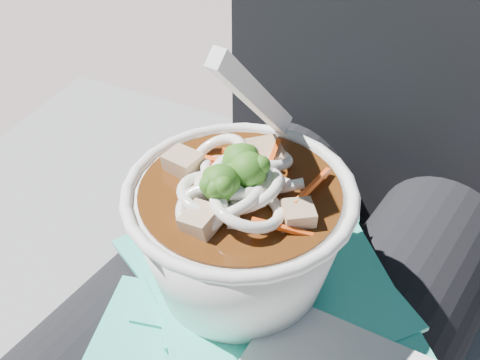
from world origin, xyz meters
The scene contains 4 objects.
lap centered at (0.00, 0.00, 0.54)m, with size 0.31×0.48×0.14m.
person_body centered at (0.00, 0.09, 0.57)m, with size 0.34×0.94×1.01m.
plastic_bag centered at (0.00, 0.01, 0.62)m, with size 0.30×0.33×0.01m.
udon_bowl centered at (-0.01, 0.00, 0.68)m, with size 0.20×0.20×0.20m.
Camera 1 is at (0.18, -0.29, 1.01)m, focal length 50.00 mm.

